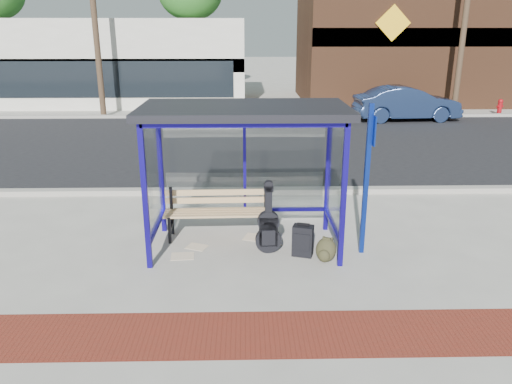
{
  "coord_description": "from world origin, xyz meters",
  "views": [
    {
      "loc": [
        0.02,
        -7.88,
        3.58
      ],
      "look_at": [
        0.19,
        0.2,
        0.92
      ],
      "focal_mm": 35.0,
      "sensor_mm": 36.0,
      "label": 1
    }
  ],
  "objects_px": {
    "bench": "(219,210)",
    "fire_hydrant": "(500,106)",
    "backpack": "(326,251)",
    "parked_car": "(407,103)",
    "guitar_bag": "(268,228)",
    "suitcase": "(303,241)"
  },
  "relations": [
    {
      "from": "guitar_bag",
      "to": "backpack",
      "type": "xyz_separation_m",
      "value": [
        0.91,
        -0.38,
        -0.24
      ]
    },
    {
      "from": "guitar_bag",
      "to": "suitcase",
      "type": "relative_size",
      "value": 2.05
    },
    {
      "from": "fire_hydrant",
      "to": "backpack",
      "type": "bearing_deg",
      "value": -124.67
    },
    {
      "from": "suitcase",
      "to": "fire_hydrant",
      "type": "bearing_deg",
      "value": 70.93
    },
    {
      "from": "bench",
      "to": "guitar_bag",
      "type": "height_order",
      "value": "guitar_bag"
    },
    {
      "from": "backpack",
      "to": "parked_car",
      "type": "relative_size",
      "value": 0.1
    },
    {
      "from": "bench",
      "to": "fire_hydrant",
      "type": "distance_m",
      "value": 17.29
    },
    {
      "from": "bench",
      "to": "guitar_bag",
      "type": "distance_m",
      "value": 1.1
    },
    {
      "from": "bench",
      "to": "fire_hydrant",
      "type": "height_order",
      "value": "bench"
    },
    {
      "from": "guitar_bag",
      "to": "backpack",
      "type": "relative_size",
      "value": 2.94
    },
    {
      "from": "parked_car",
      "to": "fire_hydrant",
      "type": "height_order",
      "value": "parked_car"
    },
    {
      "from": "parked_car",
      "to": "fire_hydrant",
      "type": "distance_m",
      "value": 4.58
    },
    {
      "from": "bench",
      "to": "guitar_bag",
      "type": "xyz_separation_m",
      "value": [
        0.86,
        -0.69,
        -0.08
      ]
    },
    {
      "from": "guitar_bag",
      "to": "fire_hydrant",
      "type": "bearing_deg",
      "value": 50.32
    },
    {
      "from": "bench",
      "to": "backpack",
      "type": "relative_size",
      "value": 4.78
    },
    {
      "from": "guitar_bag",
      "to": "fire_hydrant",
      "type": "height_order",
      "value": "guitar_bag"
    },
    {
      "from": "suitcase",
      "to": "fire_hydrant",
      "type": "distance_m",
      "value": 17.07
    },
    {
      "from": "guitar_bag",
      "to": "parked_car",
      "type": "xyz_separation_m",
      "value": [
        6.17,
        12.5,
        0.26
      ]
    },
    {
      "from": "parked_car",
      "to": "suitcase",
      "type": "bearing_deg",
      "value": 152.16
    },
    {
      "from": "bench",
      "to": "guitar_bag",
      "type": "relative_size",
      "value": 1.63
    },
    {
      "from": "bench",
      "to": "parked_car",
      "type": "bearing_deg",
      "value": 57.96
    },
    {
      "from": "bench",
      "to": "suitcase",
      "type": "relative_size",
      "value": 3.34
    }
  ]
}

